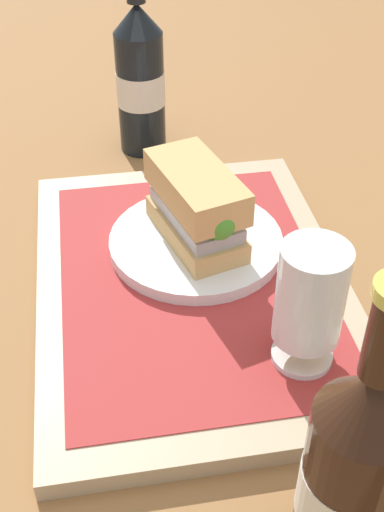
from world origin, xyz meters
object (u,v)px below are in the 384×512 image
plate (196,242)px  beer_glass (310,303)px  second_bottle (140,78)px  beer_bottle (351,478)px  sandwich (197,206)px

plate → beer_glass: beer_glass is taller
second_bottle → beer_bottle: bearing=6.2°
second_bottle → beer_glass: bearing=12.3°
sandwich → second_bottle: 0.27m
plate → beer_bottle: size_ratio=0.71×
beer_glass → second_bottle: (-0.44, -0.10, 0.02)m
sandwich → beer_bottle: beer_bottle is taller
sandwich → beer_glass: size_ratio=1.14×
beer_glass → beer_bottle: bearing=-9.5°
sandwich → beer_bottle: (0.35, 0.04, 0.03)m
plate → second_bottle: second_bottle is taller
plate → beer_glass: (0.18, 0.07, 0.06)m
plate → second_bottle: size_ratio=0.71×
sandwich → second_bottle: second_bottle is taller
beer_glass → plate: bearing=-159.1°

